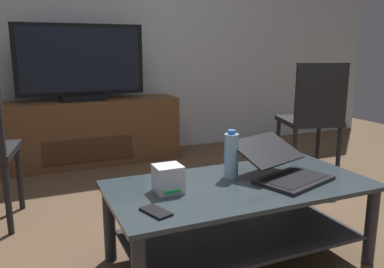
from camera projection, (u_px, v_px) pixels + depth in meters
name	position (u px, v px, depth m)	size (l,w,h in m)	color
ground_plane	(223.00, 260.00, 2.01)	(7.68, 7.68, 0.00)	brown
back_wall	(112.00, 13.00, 3.83)	(6.40, 0.12, 2.80)	silver
coffee_table	(240.00, 208.00, 1.94)	(1.29, 0.64, 0.42)	#2D383D
media_cabinet	(85.00, 132.00, 3.64)	(1.74, 0.42, 0.60)	brown
television	(81.00, 64.00, 3.48)	(1.12, 0.20, 0.68)	black
dining_chair	(313.00, 114.00, 3.21)	(0.54, 0.54, 0.96)	black
laptop	(283.00, 167.00, 1.98)	(0.48, 0.50, 0.18)	black
router_box	(168.00, 179.00, 1.78)	(0.12, 0.12, 0.13)	silver
water_bottle_near	(231.00, 155.00, 1.98)	(0.07, 0.07, 0.25)	#99C6E5
cell_phone	(156.00, 212.00, 1.57)	(0.07, 0.14, 0.01)	black
tv_remote	(169.00, 179.00, 1.95)	(0.04, 0.16, 0.02)	black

